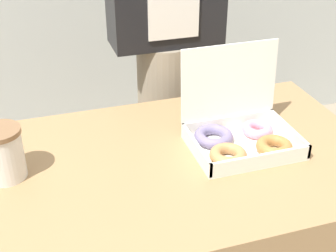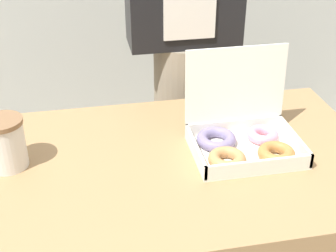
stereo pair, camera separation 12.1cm
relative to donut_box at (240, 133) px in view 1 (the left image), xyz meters
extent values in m
cube|color=white|center=(0.00, -0.02, -0.04)|extent=(0.29, 0.21, 0.01)
cube|color=white|center=(-0.14, -0.02, -0.01)|extent=(0.01, 0.21, 0.04)
cube|color=white|center=(0.14, -0.02, -0.01)|extent=(0.01, 0.21, 0.04)
cube|color=white|center=(0.00, -0.12, -0.01)|extent=(0.29, 0.01, 0.04)
cube|color=white|center=(0.00, 0.09, -0.01)|extent=(0.29, 0.01, 0.04)
cube|color=white|center=(0.00, 0.10, 0.11)|extent=(0.29, 0.02, 0.21)
torus|color=#B27F4C|center=(-0.06, -0.07, -0.02)|extent=(0.12, 0.12, 0.03)
torus|color=slate|center=(-0.06, 0.03, -0.02)|extent=(0.15, 0.15, 0.03)
torus|color=#A87038|center=(0.07, -0.07, -0.02)|extent=(0.13, 0.13, 0.03)
torus|color=pink|center=(0.07, 0.03, -0.02)|extent=(0.11, 0.11, 0.03)
cylinder|color=silver|center=(-0.62, 0.04, 0.02)|extent=(0.10, 0.10, 0.12)
cylinder|color=gray|center=(-0.05, 0.53, -0.35)|extent=(0.21, 0.21, 0.86)
camera|label=1|loc=(-0.52, -0.99, 0.66)|focal=50.00mm
camera|label=2|loc=(-0.40, -1.02, 0.66)|focal=50.00mm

